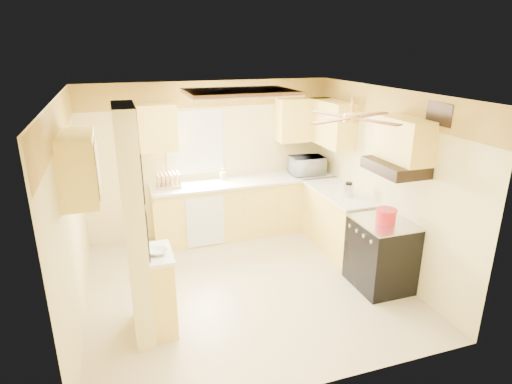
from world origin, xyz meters
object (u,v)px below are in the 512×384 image
object	(u,v)px
stove	(381,254)
bowl	(158,252)
microwave	(307,166)
dutch_oven	(386,216)
kettle	(348,190)

from	to	relation	value
stove	bowl	distance (m)	2.85
bowl	microwave	bearing A→B (deg)	38.51
stove	microwave	bearing A→B (deg)	92.19
stove	dutch_oven	bearing A→B (deg)	-96.13
stove	dutch_oven	world-z (taller)	dutch_oven
microwave	dutch_oven	bearing A→B (deg)	93.23
dutch_oven	kettle	distance (m)	0.94
bowl	kettle	xyz separation A→B (m)	(2.81, 0.96, 0.08)
kettle	bowl	bearing A→B (deg)	-161.25
stove	kettle	distance (m)	1.08
dutch_oven	kettle	bearing A→B (deg)	89.33
dutch_oven	kettle	world-z (taller)	kettle
stove	dutch_oven	size ratio (longest dim) A/B	3.50
microwave	bowl	xyz separation A→B (m)	(-2.72, -2.17, -0.13)
microwave	bowl	distance (m)	3.48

